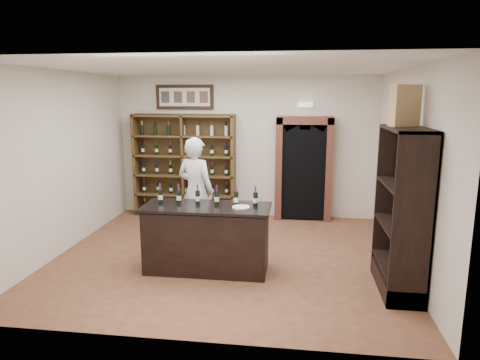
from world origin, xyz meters
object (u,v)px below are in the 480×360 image
counter_bottle_0 (160,196)px  wine_crate (405,106)px  wine_shelf (185,165)px  side_cabinet (402,236)px  tasting_counter (207,239)px  shopkeeper (196,191)px

counter_bottle_0 → wine_crate: size_ratio=0.56×
wine_shelf → side_cabinet: size_ratio=1.00×
side_cabinet → tasting_counter: bearing=173.7°
side_cabinet → shopkeeper: (-3.16, 1.47, 0.19)m
tasting_counter → counter_bottle_0: (-0.72, 0.07, 0.61)m
wine_crate → side_cabinet: bearing=-99.4°
counter_bottle_0 → side_cabinet: bearing=-6.2°
side_cabinet → shopkeeper: side_cabinet is taller
tasting_counter → shopkeeper: (-0.44, 1.17, 0.45)m
tasting_counter → side_cabinet: (2.72, -0.30, 0.26)m
wine_shelf → shopkeeper: wine_shelf is taller
wine_shelf → wine_crate: wine_crate is taller
side_cabinet → shopkeeper: size_ratio=1.16×
shopkeeper → wine_crate: bearing=177.0°
tasting_counter → wine_shelf: bearing=110.6°
wine_shelf → tasting_counter: wine_shelf is taller
tasting_counter → shopkeeper: shopkeeper is taller
counter_bottle_0 → shopkeeper: 1.14m
wine_shelf → side_cabinet: (3.82, -3.23, -0.35)m
wine_crate → counter_bottle_0: bearing=153.4°
side_cabinet → counter_bottle_0: bearing=173.8°
wine_shelf → shopkeeper: (0.66, -1.77, -0.15)m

